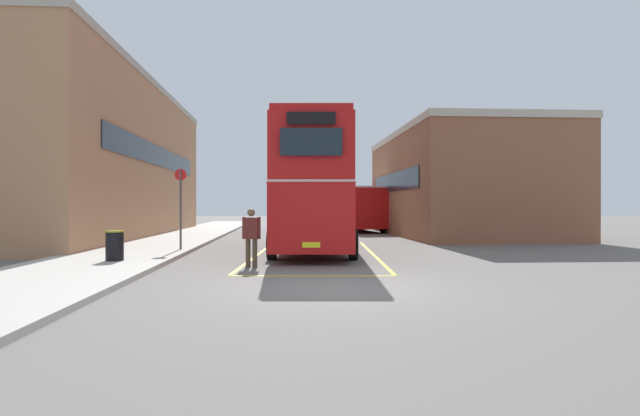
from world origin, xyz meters
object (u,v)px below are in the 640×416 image
double_decker_bus (314,186)px  bus_stop_sign (181,201)px  litter_bin (115,246)px  pedestrian_boarding (251,234)px  single_deck_bus (355,208)px

double_decker_bus → bus_stop_sign: size_ratio=3.45×
litter_bin → pedestrian_boarding: bearing=-11.3°
double_decker_bus → single_deck_bus: double_decker_bus is taller
single_deck_bus → pedestrian_boarding: bearing=-105.2°
double_decker_bus → pedestrian_boarding: double_decker_bus is taller
double_decker_bus → litter_bin: bearing=-144.9°
pedestrian_boarding → litter_bin: pedestrian_boarding is taller
litter_bin → double_decker_bus: bearing=35.1°
litter_bin → single_deck_bus: bearing=64.4°
single_deck_bus → pedestrian_boarding: 22.33m
litter_bin → bus_stop_sign: size_ratio=0.29×
pedestrian_boarding → litter_bin: bearing=168.7°
double_decker_bus → bus_stop_sign: (-4.98, -0.33, -0.59)m
double_decker_bus → pedestrian_boarding: size_ratio=6.17×
double_decker_bus → single_deck_bus: size_ratio=1.24×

